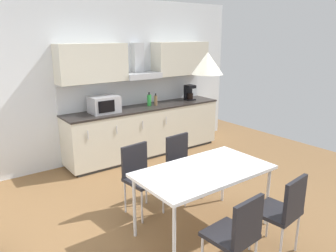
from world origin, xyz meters
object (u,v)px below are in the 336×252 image
object	(u,v)px
dining_table	(204,173)
chair_far_right	(182,160)
chair_near_right	(284,207)
chair_far_left	(140,172)
bottle_green	(149,100)
microwave	(104,105)
coffee_maker	(189,92)
chair_near_left	(237,231)
bottle_brown	(156,100)
pendant_lamp	(208,63)

from	to	relation	value
dining_table	chair_far_right	bearing A→B (deg)	67.49
dining_table	chair_near_right	xyz separation A→B (m)	(0.35, -0.80, -0.17)
chair_far_left	dining_table	bearing A→B (deg)	-66.56
bottle_green	chair_far_left	bearing A→B (deg)	-126.70
chair_near_right	microwave	bearing A→B (deg)	95.45
coffee_maker	chair_near_left	xyz separation A→B (m)	(-2.24, -3.34, -0.53)
dining_table	chair_far_left	xyz separation A→B (m)	(-0.35, 0.80, -0.17)
chair_far_left	chair_near_left	bearing A→B (deg)	-89.47
dining_table	chair_near_right	distance (m)	0.89
microwave	chair_far_left	world-z (taller)	microwave
bottle_green	chair_near_left	world-z (taller)	bottle_green
chair_near_left	chair_far_left	xyz separation A→B (m)	(-0.01, 1.60, 0.00)
chair_far_right	chair_near_right	size ratio (longest dim) A/B	1.00
coffee_maker	chair_near_left	world-z (taller)	coffee_maker
bottle_green	microwave	bearing A→B (deg)	-178.80
bottle_brown	chair_far_right	bearing A→B (deg)	-113.38
chair_far_right	pendant_lamp	size ratio (longest dim) A/B	2.72
coffee_maker	chair_far_right	bearing A→B (deg)	-132.24
bottle_green	dining_table	bearing A→B (deg)	-110.49
dining_table	pendant_lamp	bearing A→B (deg)	116.57
chair_near_right	pendant_lamp	world-z (taller)	pendant_lamp
microwave	chair_far_right	world-z (taller)	microwave
microwave	coffee_maker	distance (m)	1.88
coffee_maker	chair_far_left	size ratio (longest dim) A/B	0.34
microwave	coffee_maker	bearing A→B (deg)	0.80
dining_table	chair_far_right	world-z (taller)	chair_far_right
chair_near_left	chair_far_right	bearing A→B (deg)	67.48
microwave	chair_near_right	xyz separation A→B (m)	(0.32, -3.31, -0.52)
coffee_maker	chair_near_right	world-z (taller)	coffee_maker
chair_far_right	chair_near_right	bearing A→B (deg)	-89.43
bottle_green	chair_near_left	bearing A→B (deg)	-110.99
microwave	dining_table	size ratio (longest dim) A/B	0.32
bottle_green	chair_near_left	distance (m)	3.60
bottle_green	chair_near_right	world-z (taller)	bottle_green
microwave	coffee_maker	size ratio (longest dim) A/B	1.60
chair_far_left	pendant_lamp	bearing A→B (deg)	-66.56
coffee_maker	bottle_brown	xyz separation A→B (m)	(-0.85, -0.05, -0.05)
chair_far_right	dining_table	bearing A→B (deg)	-112.51
chair_far_left	bottle_green	bearing A→B (deg)	53.30
microwave	chair_near_left	world-z (taller)	microwave
dining_table	chair_far_left	size ratio (longest dim) A/B	1.72
chair_far_right	bottle_green	bearing A→B (deg)	70.45
dining_table	pendant_lamp	world-z (taller)	pendant_lamp
bottle_brown	chair_far_left	size ratio (longest dim) A/B	0.26
microwave	dining_table	distance (m)	2.54
microwave	bottle_brown	bearing A→B (deg)	-1.29
pendant_lamp	chair_near_left	bearing A→B (deg)	-112.53
dining_table	chair_near_right	bearing A→B (deg)	-66.51
pendant_lamp	chair_near_right	bearing A→B (deg)	-66.51
chair_near_right	chair_near_left	distance (m)	0.68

